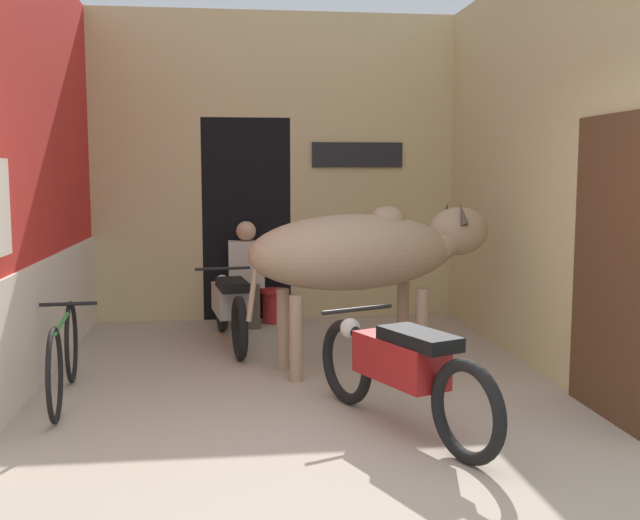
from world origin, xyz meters
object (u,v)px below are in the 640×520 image
(bicycle, at_px, (64,355))
(shopkeeper_seated, at_px, (247,272))
(cow, at_px, (366,252))
(motorcycle_far, at_px, (230,304))
(plastic_stool, at_px, (273,305))
(motorcycle_near, at_px, (400,367))

(bicycle, height_order, shopkeeper_seated, shopkeeper_seated)
(cow, distance_m, bicycle, 2.58)
(motorcycle_far, xyz_separation_m, bicycle, (-1.24, -1.69, -0.06))
(plastic_stool, bearing_deg, shopkeeper_seated, -150.41)
(motorcycle_far, bearing_deg, bicycle, -126.27)
(cow, xyz_separation_m, shopkeeper_seated, (-0.98, 1.93, -0.41))
(bicycle, bearing_deg, motorcycle_far, 53.73)
(cow, bearing_deg, plastic_stool, 108.09)
(cow, height_order, motorcycle_near, cow)
(motorcycle_far, distance_m, plastic_stool, 1.17)
(motorcycle_far, height_order, bicycle, motorcycle_far)
(cow, bearing_deg, bicycle, -165.28)
(bicycle, xyz_separation_m, shopkeeper_seated, (1.43, 2.56, 0.27))
(shopkeeper_seated, bearing_deg, cow, -62.98)
(motorcycle_far, relative_size, plastic_stool, 4.85)
(motorcycle_far, distance_m, bicycle, 2.09)
(motorcycle_near, relative_size, motorcycle_far, 0.99)
(motorcycle_near, bearing_deg, motorcycle_far, 112.88)
(cow, height_order, bicycle, cow)
(motorcycle_far, bearing_deg, cow, -41.90)
(cow, height_order, motorcycle_far, cow)
(motorcycle_far, relative_size, bicycle, 1.11)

